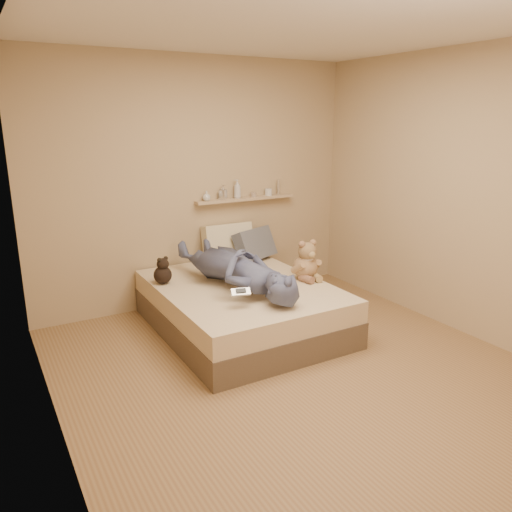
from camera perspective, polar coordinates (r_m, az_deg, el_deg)
room at (r=3.75m, az=4.98°, el=5.04°), size 3.80×3.80×3.80m
bed at (r=4.81m, az=-1.67°, el=-5.83°), size 1.50×1.90×0.45m
game_console at (r=4.13m, az=-1.75°, el=-4.11°), size 0.17×0.11×0.05m
teddy_bear at (r=4.87m, az=5.81°, el=-0.82°), size 0.33×0.31×0.40m
dark_plush at (r=4.81m, az=-10.61°, el=-1.83°), size 0.17×0.17×0.27m
pillow_cream at (r=5.51m, az=-3.23°, el=1.59°), size 0.56×0.25×0.42m
pillow_grey at (r=5.52m, az=-0.12°, el=1.31°), size 0.56×0.43×0.37m
person at (r=4.62m, az=-2.31°, el=-1.28°), size 0.76×1.65×0.38m
wall_shelf at (r=5.61m, az=-1.19°, el=6.56°), size 1.20×0.12×0.03m
shelf_bottles at (r=5.54m, az=-2.31°, el=7.37°), size 0.99×0.12×0.21m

